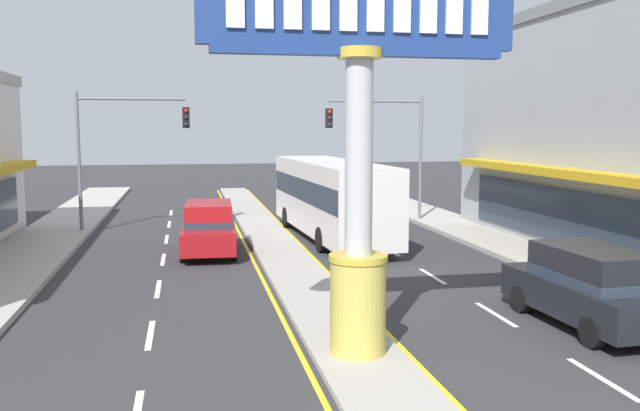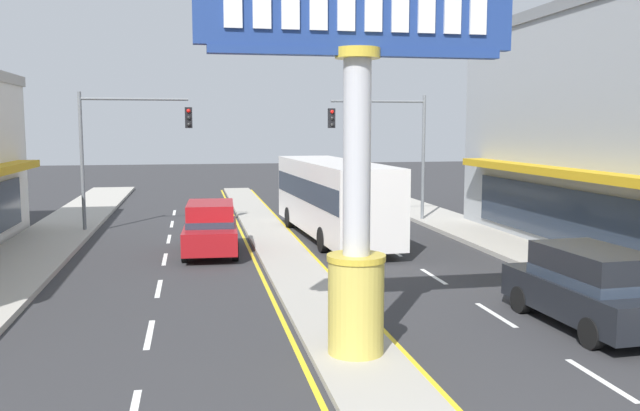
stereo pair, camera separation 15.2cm
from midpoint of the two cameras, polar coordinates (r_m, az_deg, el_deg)
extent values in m
cube|color=#A39E93|center=(24.60, -3.55, -4.09)|extent=(1.84, 52.00, 0.14)
cube|color=#ADA89E|center=(23.16, -25.61, -5.38)|extent=(2.99, 60.00, 0.18)
cube|color=#ADA89E|center=(25.56, 17.60, -3.94)|extent=(2.99, 60.00, 0.18)
cube|color=silver|center=(15.89, -14.58, -10.63)|extent=(0.14, 2.20, 0.01)
cube|color=silver|center=(20.13, -13.88, -6.92)|extent=(0.14, 2.20, 0.01)
cube|color=silver|center=(24.42, -13.44, -4.50)|extent=(0.14, 2.20, 0.01)
cube|color=silver|center=(28.75, -13.13, -2.82)|extent=(0.14, 2.20, 0.01)
cube|color=silver|center=(33.10, -12.90, -1.57)|extent=(0.14, 2.20, 0.01)
cube|color=silver|center=(37.46, -12.72, -0.61)|extent=(0.14, 2.20, 0.01)
cube|color=silver|center=(13.90, 22.66, -13.49)|extent=(0.14, 2.20, 0.01)
cube|color=silver|center=(17.52, 14.53, -8.98)|extent=(0.14, 2.20, 0.01)
cube|color=silver|center=(21.44, 9.39, -5.97)|extent=(0.14, 2.20, 0.01)
cube|color=silver|center=(25.52, 5.89, -3.87)|extent=(0.14, 2.20, 0.01)
cube|color=silver|center=(29.69, 3.38, -2.35)|extent=(0.14, 2.20, 0.01)
cube|color=silver|center=(33.91, 1.50, -1.20)|extent=(0.14, 2.20, 0.01)
cube|color=silver|center=(38.18, 0.04, -0.31)|extent=(0.14, 2.20, 0.01)
cube|color=yellow|center=(24.50, -6.11, -4.32)|extent=(0.12, 52.00, 0.01)
cube|color=yellow|center=(24.79, -1.03, -4.15)|extent=(0.12, 52.00, 0.01)
cylinder|color=gold|center=(13.59, 2.93, -8.64)|extent=(1.13, 1.13, 1.89)
cylinder|color=gold|center=(13.36, 2.96, -4.47)|extent=(1.19, 1.19, 0.12)
cylinder|color=#B7B7BC|center=(13.11, 3.01, 4.23)|extent=(0.55, 0.55, 4.16)
cylinder|color=gold|center=(13.18, 3.07, 12.87)|extent=(0.87, 0.87, 0.20)
cube|color=navy|center=(13.28, 3.09, 16.05)|extent=(6.24, 0.24, 1.28)
cube|color=navy|center=(13.18, 3.07, 12.96)|extent=(5.74, 0.29, 0.16)
cube|color=white|center=(12.76, -7.61, 16.39)|extent=(0.34, 0.06, 0.71)
cube|color=white|center=(12.80, -5.15, 16.39)|extent=(0.34, 0.06, 0.71)
cube|color=white|center=(12.87, -2.70, 16.35)|extent=(0.34, 0.06, 0.71)
cube|color=white|center=(12.96, -0.29, 16.29)|extent=(0.34, 0.06, 0.71)
cube|color=white|center=(13.07, 2.09, 16.21)|extent=(0.34, 0.06, 0.71)
cube|color=white|center=(13.20, 4.42, 16.10)|extent=(0.34, 0.06, 0.71)
cube|color=white|center=(13.35, 6.69, 15.97)|extent=(0.34, 0.06, 0.71)
cube|color=white|center=(13.52, 8.92, 15.81)|extent=(0.34, 0.06, 0.71)
cube|color=white|center=(13.71, 11.07, 15.64)|extent=(0.34, 0.06, 0.71)
cube|color=white|center=(13.92, 13.17, 15.46)|extent=(0.34, 0.06, 0.71)
cube|color=gold|center=(22.55, 23.30, 2.14)|extent=(0.90, 21.00, 0.30)
cube|color=#283342|center=(22.95, 23.96, -1.83)|extent=(0.08, 20.26, 2.00)
cylinder|color=slate|center=(30.95, -20.03, 3.39)|extent=(0.16, 0.16, 6.20)
cylinder|color=slate|center=(30.67, -15.92, 8.75)|extent=(4.62, 0.12, 0.12)
cube|color=black|center=(30.40, -11.52, 7.36)|extent=(0.32, 0.24, 0.92)
sphere|color=red|center=(30.26, -11.53, 7.93)|extent=(0.17, 0.17, 0.17)
sphere|color=black|center=(30.26, -11.52, 7.37)|extent=(0.17, 0.17, 0.17)
sphere|color=black|center=(30.26, -11.51, 6.80)|extent=(0.17, 0.17, 0.17)
cylinder|color=slate|center=(33.05, 8.45, 3.91)|extent=(0.16, 0.16, 6.20)
cylinder|color=slate|center=(32.33, 4.63, 8.87)|extent=(4.62, 0.12, 0.12)
cube|color=black|center=(31.59, 0.63, 7.47)|extent=(0.32, 0.24, 0.92)
sphere|color=red|center=(31.46, 0.69, 8.02)|extent=(0.17, 0.17, 0.17)
sphere|color=black|center=(31.46, 0.69, 7.47)|extent=(0.17, 0.17, 0.17)
sphere|color=black|center=(31.45, 0.69, 6.92)|extent=(0.17, 0.17, 0.17)
cube|color=maroon|center=(24.99, -9.64, -2.54)|extent=(2.11, 4.68, 0.80)
cube|color=maroon|center=(25.06, -9.67, -0.66)|extent=(1.80, 2.93, 0.80)
cube|color=#283342|center=(25.10, -9.65, -1.30)|extent=(1.84, 2.96, 0.24)
cylinder|color=black|center=(23.65, -7.55, -3.91)|extent=(0.25, 0.69, 0.68)
cylinder|color=black|center=(23.68, -11.80, -3.98)|extent=(0.25, 0.69, 0.68)
cylinder|color=black|center=(26.46, -7.68, -2.78)|extent=(0.25, 0.69, 0.68)
cylinder|color=black|center=(26.49, -11.46, -2.84)|extent=(0.25, 0.69, 0.68)
cube|color=silver|center=(27.93, 0.75, 0.82)|extent=(3.12, 11.32, 2.90)
cube|color=#283342|center=(27.90, 0.75, 1.44)|extent=(3.14, 11.10, 0.90)
cube|color=#283342|center=(33.28, -1.78, 2.21)|extent=(2.30, 0.21, 1.40)
cube|color=black|center=(33.22, -1.78, 3.93)|extent=(1.75, 0.18, 0.30)
cylinder|color=black|center=(31.18, -2.98, -1.03)|extent=(0.33, 0.97, 0.96)
cylinder|color=black|center=(31.72, 1.10, -0.89)|extent=(0.33, 0.97, 0.96)
cylinder|color=black|center=(25.03, -0.04, -2.94)|extent=(0.33, 0.97, 0.96)
cylinder|color=black|center=(25.69, 4.94, -2.71)|extent=(0.33, 0.97, 0.96)
cube|color=black|center=(17.03, 21.60, -7.28)|extent=(2.11, 4.68, 0.80)
cube|color=black|center=(16.72, 22.09, -4.75)|extent=(1.80, 2.93, 0.80)
cube|color=#283342|center=(16.77, 22.04, -5.69)|extent=(1.84, 2.96, 0.24)
cylinder|color=black|center=(17.80, 16.55, -7.68)|extent=(0.25, 0.69, 0.68)
cylinder|color=black|center=(18.74, 21.20, -7.14)|extent=(0.25, 0.69, 0.68)
cylinder|color=black|center=(15.51, 21.98, -10.04)|extent=(0.25, 0.69, 0.68)
camera|label=1|loc=(0.08, -90.25, -0.03)|focal=37.44mm
camera|label=2|loc=(0.08, 89.75, 0.03)|focal=37.44mm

